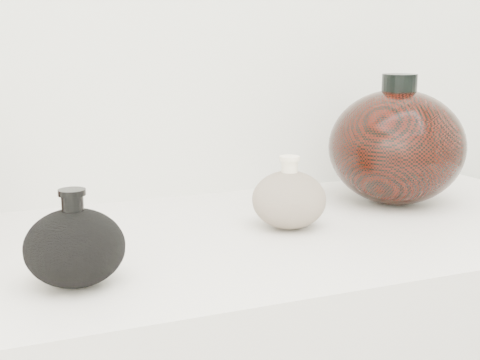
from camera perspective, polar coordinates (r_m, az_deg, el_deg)
name	(u,v)px	position (r m, az deg, el deg)	size (l,w,h in m)	color
black_gourd_vase	(75,247)	(0.76, -13.92, -5.55)	(0.14, 0.14, 0.11)	black
cream_gourd_vase	(289,199)	(0.96, 4.20, -1.63)	(0.13, 0.13, 0.11)	#BCA996
right_round_pot	(396,146)	(1.13, 13.20, 2.81)	(0.24, 0.24, 0.21)	black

